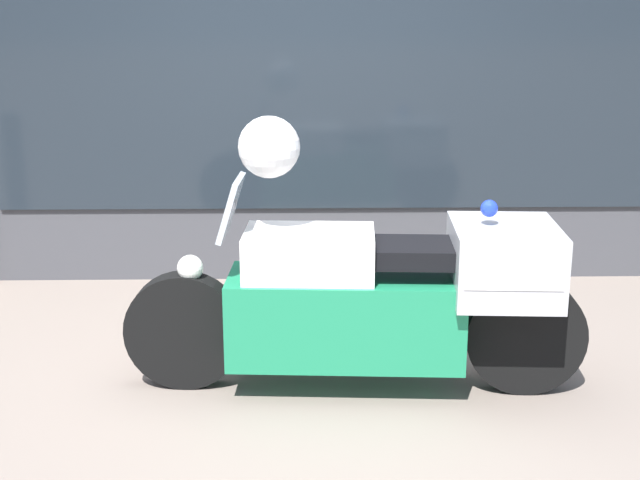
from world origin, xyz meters
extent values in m
plane|color=gray|center=(0.00, 0.00, 0.00)|extent=(60.00, 60.00, 0.00)
cube|color=#424247|center=(0.00, 2.00, 1.90)|extent=(6.27, 0.40, 3.81)
cube|color=#1E262D|center=(0.40, 1.79, 1.95)|extent=(5.17, 0.02, 2.81)
cube|color=slate|center=(0.36, 2.01, 0.28)|extent=(4.95, 0.30, 0.55)
cube|color=silver|center=(0.36, 2.15, 1.29)|extent=(4.95, 0.02, 1.52)
cube|color=#2866B7|center=(-1.38, 1.94, 0.69)|extent=(0.19, 0.03, 0.27)
cube|color=red|center=(-0.22, 1.94, 0.69)|extent=(0.19, 0.02, 0.27)
cube|color=yellow|center=(0.94, 1.94, 0.69)|extent=(0.19, 0.02, 0.27)
cube|color=orange|center=(2.10, 1.94, 0.69)|extent=(0.19, 0.02, 0.27)
cylinder|color=black|center=(-0.62, -0.07, 0.32)|extent=(0.65, 0.18, 0.64)
cylinder|color=black|center=(1.20, -0.18, 0.32)|extent=(0.65, 0.18, 0.64)
cube|color=#1E8456|center=(0.25, -0.13, 0.41)|extent=(1.27, 0.56, 0.46)
cube|color=white|center=(0.05, -0.11, 0.75)|extent=(0.70, 0.48, 0.27)
cube|color=black|center=(0.53, -0.14, 0.77)|extent=(0.74, 0.41, 0.10)
cube|color=#B7B7BC|center=(1.07, -0.17, 0.73)|extent=(0.58, 0.65, 0.38)
cube|color=white|center=(1.07, -0.17, 0.73)|extent=(0.52, 0.66, 0.11)
cube|color=#B2BCC6|center=(-0.35, -0.09, 1.00)|extent=(0.14, 0.35, 0.32)
sphere|color=white|center=(-0.58, -0.08, 0.67)|extent=(0.14, 0.14, 0.14)
sphere|color=blue|center=(0.98, -0.17, 1.01)|extent=(0.09, 0.09, 0.09)
sphere|color=white|center=(-0.15, -0.10, 1.32)|extent=(0.32, 0.32, 0.32)
camera|label=1|loc=(0.01, -4.59, 2.08)|focal=50.00mm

